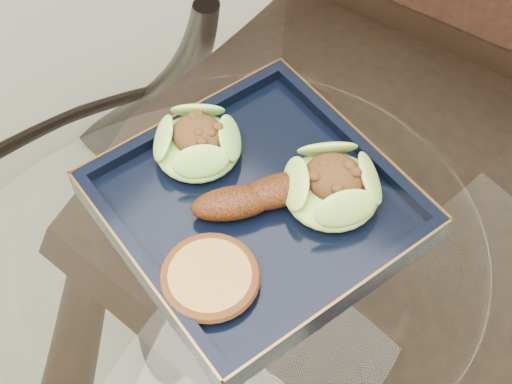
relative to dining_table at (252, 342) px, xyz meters
The scene contains 7 objects.
dining_table is the anchor object (origin of this frame).
dining_chair 0.34m from the dining_table, 98.58° to the left, with size 0.43×0.43×0.94m.
navy_plate 0.19m from the dining_table, 122.24° to the left, with size 0.27×0.27×0.02m, color black.
lettuce_wrap_left 0.24m from the dining_table, 149.45° to the left, with size 0.09×0.09×0.03m, color #6EA630.
lettuce_wrap_right 0.23m from the dining_table, 80.01° to the left, with size 0.10×0.10×0.03m, color #70A32F.
roasted_plantain 0.21m from the dining_table, 106.60° to the left, with size 0.17×0.04×0.03m, color #562409.
crumb_patty 0.20m from the dining_table, 115.58° to the right, with size 0.08×0.08×0.02m, color #BD853F.
Camera 1 is at (0.20, -0.26, 1.37)m, focal length 50.00 mm.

